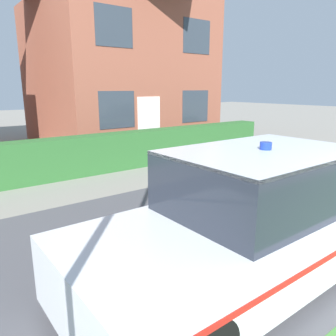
# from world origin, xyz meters

# --- Properties ---
(road_strip) EXTENTS (28.00, 5.23, 0.01)m
(road_strip) POSITION_xyz_m (0.00, 3.99, 0.01)
(road_strip) COLOR #4C4C51
(road_strip) RESTS_ON ground
(garden_hedge) EXTENTS (15.32, 0.64, 1.11)m
(garden_hedge) POSITION_xyz_m (-1.24, 8.81, 0.55)
(garden_hedge) COLOR #2D662D
(garden_hedge) RESTS_ON ground
(police_car) EXTENTS (4.54, 1.87, 1.77)m
(police_car) POSITION_xyz_m (-1.12, 2.54, 0.80)
(police_car) COLOR black
(police_car) RESTS_ON road_strip
(house_right) EXTENTS (7.04, 6.86, 8.22)m
(house_right) POSITION_xyz_m (3.21, 13.78, 4.19)
(house_right) COLOR #93513D
(house_right) RESTS_ON ground
(wheelie_bin) EXTENTS (0.64, 0.66, 1.05)m
(wheelie_bin) POSITION_xyz_m (2.39, 8.99, 0.53)
(wheelie_bin) COLOR #474C8C
(wheelie_bin) RESTS_ON ground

